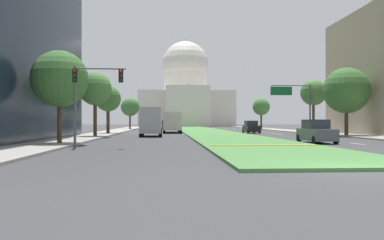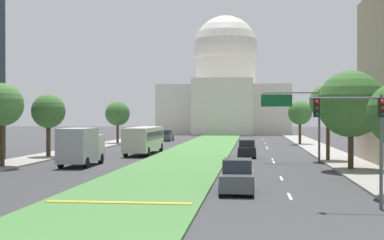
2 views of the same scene
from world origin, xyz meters
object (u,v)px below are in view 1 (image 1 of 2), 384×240
Objects in this scene: capitol_building at (185,95)px; sedan_lead_stopped at (316,132)px; traffic_light_near_left at (88,88)px; sedan_far_horizon at (159,125)px; street_tree_left_far at (108,99)px; sedan_midblock at (251,127)px; street_tree_right_distant at (261,107)px; box_truck_delivery at (151,121)px; overhead_guide_sign at (295,98)px; street_tree_right_mid at (346,91)px; street_tree_left_near at (60,79)px; sedan_distant at (156,126)px; street_tree_left_distant at (130,107)px; street_tree_left_mid at (95,89)px; street_tree_right_far at (313,93)px; city_bus at (172,121)px.

capitol_building is 6.65× the size of sedan_lead_stopped.
traffic_light_near_left is 64.59m from sedan_far_horizon.
street_tree_left_far reaches higher than sedan_midblock.
sedan_far_horizon is (6.11, 36.84, -3.78)m from street_tree_left_far.
street_tree_left_far is 20.27m from sedan_midblock.
street_tree_right_distant reaches higher than sedan_lead_stopped.
overhead_guide_sign is at bearing 16.80° from box_truck_delivery.
street_tree_right_mid reaches higher than traffic_light_near_left.
street_tree_right_mid is (27.74, 14.04, 0.38)m from street_tree_left_near.
street_tree_left_near is at bearing -97.83° from capitol_building.
sedan_distant is (5.72, 44.14, -3.89)m from street_tree_left_near.
street_tree_right_distant is (-0.62, 37.43, -0.53)m from street_tree_right_mid.
street_tree_left_far reaches higher than street_tree_left_distant.
sedan_lead_stopped is at bearing -103.79° from overhead_guide_sign.
traffic_light_near_left is 17.22m from street_tree_left_mid.
overhead_guide_sign is 19.37m from box_truck_delivery.
street_tree_left_mid is 1.07× the size of box_truck_delivery.
sedan_lead_stopped is (19.43, 1.34, -3.89)m from street_tree_left_near.
traffic_light_near_left is 4.71m from street_tree_left_near.
sedan_far_horizon is at bearing 111.80° from sedan_midblock.
sedan_midblock is 22.32m from sedan_distant.
sedan_distant is (5.70, 20.23, -3.76)m from street_tree_left_far.
street_tree_left_mid is 0.95× the size of street_tree_right_far.
street_tree_right_mid is 15.64m from sedan_midblock.
street_tree_right_far is (24.43, 26.23, 1.65)m from traffic_light_near_left.
city_bus is at bearing 163.94° from sedan_midblock.
city_bus is at bearing 158.28° from street_tree_right_far.
city_bus is at bearing 140.33° from street_tree_right_mid.
sedan_lead_stopped is 1.03× the size of sedan_midblock.
sedan_midblock is at bearing -51.15° from sedan_distant.
street_tree_right_mid is at bearing 35.36° from traffic_light_near_left.
sedan_midblock is (16.96, 30.45, -2.97)m from traffic_light_near_left.
street_tree_right_far reaches higher than city_bus.
street_tree_right_distant is at bearing 90.96° from street_tree_right_mid.
sedan_distant is at bearing -91.41° from sedan_far_horizon.
sedan_lead_stopped is at bearing -98.72° from street_tree_right_distant.
street_tree_right_mid reaches higher than sedan_distant.
street_tree_left_far is 21.36m from sedan_distant.
overhead_guide_sign is at bearing -29.13° from city_bus.
capitol_building is at bearing 79.82° from street_tree_left_far.
street_tree_left_mid is (-24.10, -7.89, 0.45)m from overhead_guide_sign.
sedan_midblock is at bearing -68.20° from sedan_far_horizon.
capitol_building is 81.32m from overhead_guide_sign.
street_tree_left_near is 58.17m from street_tree_right_distant.
traffic_light_near_left reaches higher than sedan_lead_stopped.
street_tree_left_distant reaches higher than sedan_lead_stopped.
box_truck_delivery reaches higher than sedan_far_horizon.
sedan_far_horizon is (-13.59, 33.99, 0.02)m from sedan_midblock.
overhead_guide_sign is at bearing 115.74° from street_tree_right_mid.
street_tree_right_far is at bearing 25.19° from overhead_guide_sign.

